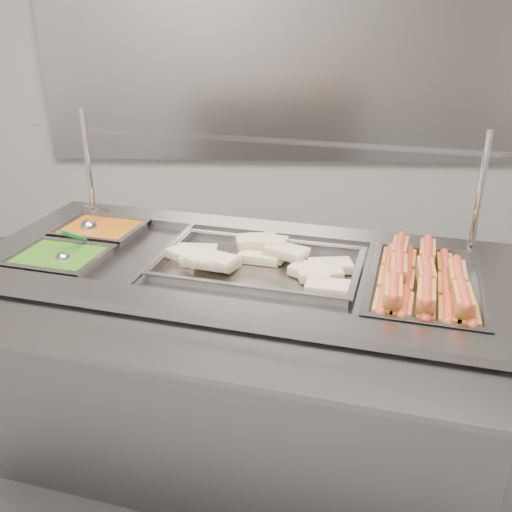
{
  "coord_description": "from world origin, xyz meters",
  "views": [
    {
      "loc": [
        0.0,
        -1.21,
        1.53
      ],
      "look_at": [
        -0.07,
        0.4,
        0.82
      ],
      "focal_mm": 40.0,
      "sensor_mm": 36.0,
      "label": 1
    }
  ],
  "objects_px": {
    "pan_wraps": "(259,269)",
    "sneeze_guard": "(259,144)",
    "steam_counter": "(244,367)",
    "ladle": "(89,227)",
    "serving_spoon": "(65,255)",
    "pan_hotdogs": "(424,293)"
  },
  "relations": [
    {
      "from": "pan_wraps",
      "to": "serving_spoon",
      "type": "xyz_separation_m",
      "value": [
        -0.61,
        0.01,
        0.03
      ]
    },
    {
      "from": "steam_counter",
      "to": "pan_wraps",
      "type": "xyz_separation_m",
      "value": [
        0.05,
        -0.01,
        0.38
      ]
    },
    {
      "from": "steam_counter",
      "to": "ladle",
      "type": "xyz_separation_m",
      "value": [
        -0.57,
        0.25,
        0.41
      ]
    },
    {
      "from": "sneeze_guard",
      "to": "ladle",
      "type": "xyz_separation_m",
      "value": [
        -0.61,
        0.06,
        -0.32
      ]
    },
    {
      "from": "sneeze_guard",
      "to": "serving_spoon",
      "type": "height_order",
      "value": "sneeze_guard"
    },
    {
      "from": "pan_wraps",
      "to": "serving_spoon",
      "type": "height_order",
      "value": "serving_spoon"
    },
    {
      "from": "steam_counter",
      "to": "ladle",
      "type": "height_order",
      "value": "ladle"
    },
    {
      "from": "steam_counter",
      "to": "ladle",
      "type": "relative_size",
      "value": 10.31
    },
    {
      "from": "pan_wraps",
      "to": "ladle",
      "type": "height_order",
      "value": "ladle"
    },
    {
      "from": "steam_counter",
      "to": "pan_hotdogs",
      "type": "distance_m",
      "value": 0.66
    },
    {
      "from": "serving_spoon",
      "to": "steam_counter",
      "type": "bearing_deg",
      "value": 0.48
    },
    {
      "from": "steam_counter",
      "to": "serving_spoon",
      "type": "distance_m",
      "value": 0.7
    },
    {
      "from": "pan_wraps",
      "to": "ladle",
      "type": "bearing_deg",
      "value": 156.84
    },
    {
      "from": "sneeze_guard",
      "to": "pan_wraps",
      "type": "relative_size",
      "value": 2.22
    },
    {
      "from": "steam_counter",
      "to": "serving_spoon",
      "type": "relative_size",
      "value": 11.32
    },
    {
      "from": "pan_hotdogs",
      "to": "ladle",
      "type": "height_order",
      "value": "ladle"
    },
    {
      "from": "pan_wraps",
      "to": "sneeze_guard",
      "type": "bearing_deg",
      "value": 92.13
    },
    {
      "from": "pan_wraps",
      "to": "steam_counter",
      "type": "bearing_deg",
      "value": 166.78
    },
    {
      "from": "serving_spoon",
      "to": "pan_wraps",
      "type": "bearing_deg",
      "value": -0.7
    },
    {
      "from": "steam_counter",
      "to": "ladle",
      "type": "bearing_deg",
      "value": 155.99
    },
    {
      "from": "sneeze_guard",
      "to": "ladle",
      "type": "distance_m",
      "value": 0.69
    },
    {
      "from": "steam_counter",
      "to": "pan_wraps",
      "type": "bearing_deg",
      "value": -13.22
    }
  ]
}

